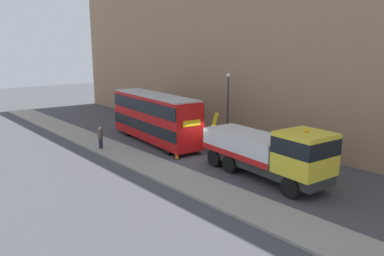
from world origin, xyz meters
The scene contains 8 objects.
ground_plane centered at (0.00, 0.00, 0.00)m, with size 120.00×120.00×0.00m, color #424247.
near_kerb centered at (0.00, -4.20, 0.07)m, with size 60.00×2.80×0.15m, color gray.
building_facade centered at (0.00, 6.57, 8.07)m, with size 60.00×1.50×16.00m.
recovery_tow_truck centered at (5.73, -0.14, 1.76)m, with size 10.24×3.55×3.67m.
double_decker_bus centered at (-6.24, -0.09, 2.23)m, with size 11.20×3.67×4.06m.
pedestrian_onlooker centered at (-6.82, -4.84, 0.99)m, with size 0.44×0.48×1.71m.
traffic_cone_near_bus centered at (-1.07, -1.79, 0.34)m, with size 0.36×0.36×0.72m.
street_lamp centered at (-2.06, 4.37, 3.47)m, with size 0.36×0.36×5.83m.
Camera 1 is at (19.22, -17.65, 7.89)m, focal length 34.84 mm.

